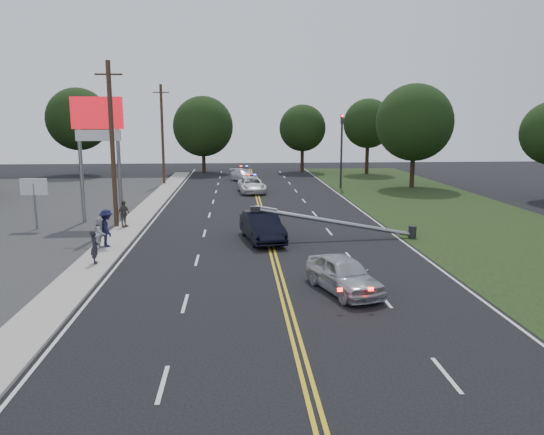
{
  "coord_description": "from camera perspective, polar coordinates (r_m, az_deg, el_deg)",
  "views": [
    {
      "loc": [
        -1.75,
        -20.62,
        6.66
      ],
      "look_at": [
        0.01,
        5.78,
        1.7
      ],
      "focal_mm": 35.0,
      "sensor_mm": 36.0,
      "label": 1
    }
  ],
  "objects": [
    {
      "name": "tree_5",
      "position": [
        67.56,
        -20.14,
        9.9
      ],
      "size": [
        7.33,
        7.33,
        10.23
      ],
      "color": "black",
      "rests_on": "ground"
    },
    {
      "name": "traffic_signal",
      "position": [
        51.66,
        7.49,
        7.81
      ],
      "size": [
        0.28,
        0.41,
        7.05
      ],
      "color": "#2D2D30",
      "rests_on": "ground"
    },
    {
      "name": "sidewalk",
      "position": [
        32.02,
        -15.71,
        -1.68
      ],
      "size": [
        1.8,
        70.0,
        0.12
      ],
      "primitive_type": "cube",
      "color": "#A9A399",
      "rests_on": "ground"
    },
    {
      "name": "tree_9",
      "position": [
        53.17,
        15.09,
        9.83
      ],
      "size": [
        7.34,
        7.34,
        9.94
      ],
      "color": "black",
      "rests_on": "ground"
    },
    {
      "name": "centerline_yellow",
      "position": [
        31.38,
        -0.52,
        -1.61
      ],
      "size": [
        0.36,
        80.0,
        0.0
      ],
      "primitive_type": "cube",
      "color": "gold",
      "rests_on": "ground"
    },
    {
      "name": "bystander_c",
      "position": [
        28.61,
        -17.36,
        -1.09
      ],
      "size": [
        1.18,
        1.45,
        1.95
      ],
      "primitive_type": "imported",
      "rotation": [
        0.0,
        0.0,
        1.99
      ],
      "color": "#17183A",
      "rests_on": "sidewalk"
    },
    {
      "name": "waiting_sedan",
      "position": [
        20.88,
        7.7,
        -6.06
      ],
      "size": [
        2.84,
        4.44,
        1.41
      ],
      "primitive_type": "imported",
      "rotation": [
        0.0,
        0.0,
        0.31
      ],
      "color": "#ADB1B5",
      "rests_on": "ground"
    },
    {
      "name": "bystander_a",
      "position": [
        25.5,
        -18.54,
        -3.02
      ],
      "size": [
        0.5,
        0.64,
        1.54
      ],
      "primitive_type": "imported",
      "rotation": [
        0.0,
        0.0,
        1.82
      ],
      "color": "#222228",
      "rests_on": "sidewalk"
    },
    {
      "name": "utility_pole_far",
      "position": [
        55.15,
        -11.7,
        8.77
      ],
      "size": [
        1.6,
        0.28,
        10.0
      ],
      "color": "#382619",
      "rests_on": "ground"
    },
    {
      "name": "tree_7",
      "position": [
        67.21,
        3.3,
        9.58
      ],
      "size": [
        5.81,
        5.81,
        8.37
      ],
      "color": "black",
      "rests_on": "ground"
    },
    {
      "name": "crashed_sedan",
      "position": [
        29.14,
        -1.06,
        -1.0
      ],
      "size": [
        2.51,
        5.04,
        1.59
      ],
      "primitive_type": "imported",
      "rotation": [
        0.0,
        0.0,
        0.18
      ],
      "color": "black",
      "rests_on": "ground"
    },
    {
      "name": "fallen_streetlight",
      "position": [
        29.79,
        7.77,
        -0.59
      ],
      "size": [
        9.36,
        0.44,
        1.91
      ],
      "color": "#2D2D30",
      "rests_on": "ground"
    },
    {
      "name": "small_sign",
      "position": [
        35.11,
        -24.22,
        2.61
      ],
      "size": [
        1.6,
        0.14,
        3.1
      ],
      "color": "gray",
      "rests_on": "ground"
    },
    {
      "name": "tree_6",
      "position": [
        66.6,
        -7.43,
        9.69
      ],
      "size": [
        7.38,
        7.38,
        9.38
      ],
      "color": "black",
      "rests_on": "ground"
    },
    {
      "name": "emergency_a",
      "position": [
        48.26,
        -2.2,
        3.49
      ],
      "size": [
        2.66,
        5.02,
        1.34
      ],
      "primitive_type": "imported",
      "rotation": [
        0.0,
        0.0,
        0.09
      ],
      "color": "white",
      "rests_on": "ground"
    },
    {
      "name": "grass_verge",
      "position": [
        34.85,
        22.24,
        -1.19
      ],
      "size": [
        12.0,
        80.0,
        0.01
      ],
      "primitive_type": "cube",
      "color": "black",
      "rests_on": "ground"
    },
    {
      "name": "tree_8",
      "position": [
        65.44,
        10.3,
        9.91
      ],
      "size": [
        5.9,
        5.9,
        9.01
      ],
      "color": "black",
      "rests_on": "ground"
    },
    {
      "name": "emergency_b",
      "position": [
        56.96,
        -3.03,
        4.53
      ],
      "size": [
        3.4,
        4.71,
        1.27
      ],
      "primitive_type": "imported",
      "rotation": [
        0.0,
        0.0,
        0.42
      ],
      "color": "silver",
      "rests_on": "ground"
    },
    {
      "name": "bystander_d",
      "position": [
        33.53,
        -15.67,
        0.39
      ],
      "size": [
        0.84,
        1.02,
        1.63
      ],
      "primitive_type": "imported",
      "rotation": [
        0.0,
        0.0,
        1.02
      ],
      "color": "#554944",
      "rests_on": "sidewalk"
    },
    {
      "name": "ground",
      "position": [
        21.74,
        1.0,
        -7.22
      ],
      "size": [
        120.0,
        120.0,
        0.0
      ],
      "primitive_type": "plane",
      "color": "black",
      "rests_on": "ground"
    },
    {
      "name": "utility_pole_mid",
      "position": [
        33.5,
        -16.8,
        7.48
      ],
      "size": [
        1.6,
        0.28,
        10.0
      ],
      "color": "#382619",
      "rests_on": "ground"
    },
    {
      "name": "bystander_b",
      "position": [
        28.38,
        -17.94,
        -1.57
      ],
      "size": [
        0.74,
        0.88,
        1.61
      ],
      "primitive_type": "imported",
      "rotation": [
        0.0,
        0.0,
        1.39
      ],
      "color": "silver",
      "rests_on": "sidewalk"
    },
    {
      "name": "pylon_sign",
      "position": [
        35.71,
        -18.22,
        9.03
      ],
      "size": [
        3.2,
        0.35,
        8.0
      ],
      "color": "gray",
      "rests_on": "ground"
    }
  ]
}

